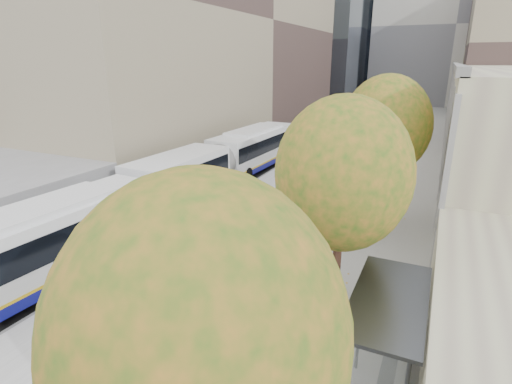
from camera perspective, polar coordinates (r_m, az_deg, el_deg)
The scene contains 10 objects.
bus_platform at distance 36.21m, azimuth 8.28°, elevation 4.47°, with size 4.25×150.00×0.15m, color #B2B2B2.
sidewalk at distance 34.86m, azimuth 20.94°, elevation 2.85°, with size 4.75×150.00×0.08m, color gray.
building_midrise at distance 49.17m, azimuth -11.59°, elevation 22.46°, with size 24.00×46.00×25.00m, color gray.
building_far_block at distance 94.97m, azimuth 26.67°, elevation 20.29°, with size 30.00×18.00×30.00m, color #ACA89D.
bus_shelter at distance 11.61m, azimuth 19.27°, elevation -16.13°, with size 1.90×4.40×2.53m.
tree_b at distance 5.74m, azimuth -7.81°, elevation -19.65°, with size 4.00×4.00×6.97m.
tree_c at distance 12.47m, azimuth 12.30°, elevation 2.47°, with size 4.20×4.20×7.28m.
tree_d at distance 21.13m, azimuth 18.04°, elevation 8.95°, with size 4.40×4.40×7.60m.
bus_far at distance 29.46m, azimuth -3.99°, elevation 4.77°, with size 3.49×19.07×3.16m.
distant_car at distance 56.48m, azimuth 10.66°, elevation 9.91°, with size 1.68×4.17×1.42m, color white.
Camera 1 is at (6.16, 1.25, 8.54)m, focal length 28.00 mm.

